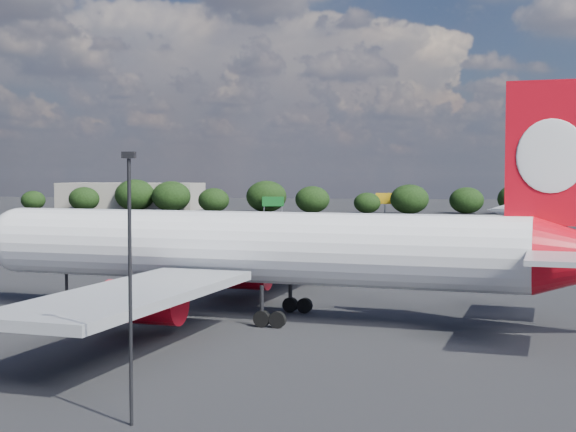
# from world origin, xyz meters

# --- Properties ---
(ground) EXTENTS (500.00, 500.00, 0.00)m
(ground) POSITION_xyz_m (0.00, 60.00, 0.00)
(ground) COLOR black
(ground) RESTS_ON ground
(qantas_airliner) EXTENTS (51.36, 48.97, 16.76)m
(qantas_airliner) POSITION_xyz_m (13.51, 19.45, 5.10)
(qantas_airliner) COLOR white
(qantas_airliner) RESTS_ON ground
(apron_lamp_post) EXTENTS (0.55, 0.30, 11.59)m
(apron_lamp_post) POSITION_xyz_m (12.55, -6.13, 6.45)
(apron_lamp_post) COLOR black
(apron_lamp_post) RESTS_ON ground
(terminal_building) EXTENTS (42.00, 16.00, 8.00)m
(terminal_building) POSITION_xyz_m (-65.00, 192.00, 4.00)
(terminal_building) COLOR gray
(terminal_building) RESTS_ON ground
(highway_sign) EXTENTS (6.00, 0.30, 4.50)m
(highway_sign) POSITION_xyz_m (-18.00, 176.00, 3.13)
(highway_sign) COLOR #136322
(highway_sign) RESTS_ON ground
(billboard_yellow) EXTENTS (5.00, 0.30, 5.50)m
(billboard_yellow) POSITION_xyz_m (12.00, 182.00, 3.87)
(billboard_yellow) COLOR gold
(billboard_yellow) RESTS_ON ground
(horizon_treeline) EXTENTS (205.11, 14.65, 9.14)m
(horizon_treeline) POSITION_xyz_m (4.28, 180.44, 3.91)
(horizon_treeline) COLOR black
(horizon_treeline) RESTS_ON ground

